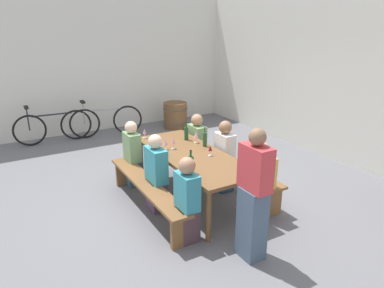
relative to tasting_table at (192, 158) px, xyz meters
The scene contains 25 objects.
ground_plane 0.68m from the tasting_table, ahead, with size 24.00×24.00×0.00m, color slate.
back_wall 3.53m from the tasting_table, 90.00° to the left, with size 14.00×0.20×3.20m, color silver.
side_wall 4.57m from the tasting_table, behind, with size 0.20×7.21×3.20m, color silver.
tasting_table is the anchor object (origin of this frame).
bench_near 0.82m from the tasting_table, 90.00° to the right, with size 2.21×0.30×0.45m.
bench_far 0.82m from the tasting_table, 90.00° to the left, with size 2.21×0.30×0.45m.
wine_bottle_0 0.91m from the tasting_table, 23.01° to the left, with size 0.07×0.07×0.33m.
wine_bottle_1 0.74m from the tasting_table, 31.42° to the right, with size 0.08×0.08×0.32m.
wine_bottle_2 0.42m from the tasting_table, 118.09° to the left, with size 0.06×0.06×0.32m.
wine_bottle_3 0.68m from the tasting_table, 158.12° to the left, with size 0.07×0.07×0.30m.
wine_glass_0 0.54m from the tasting_table, 142.49° to the left, with size 0.08×0.08×0.18m.
wine_glass_1 0.48m from the tasting_table, 142.01° to the right, with size 0.08×0.08×0.18m.
wine_glass_2 1.10m from the tasting_table, 162.85° to the right, with size 0.06×0.06×0.16m.
wine_glass_3 0.41m from the tasting_table, 155.42° to the right, with size 0.07×0.07×0.18m.
wine_glass_4 0.33m from the tasting_table, 41.15° to the left, with size 0.06×0.06×0.15m.
seated_guest_near_0 1.10m from the tasting_table, 146.72° to the right, with size 0.35×0.24×1.11m.
seated_guest_near_1 0.62m from the tasting_table, 87.85° to the right, with size 0.40×0.24×1.15m.
seated_guest_near_2 1.10m from the tasting_table, 33.24° to the right, with size 0.33×0.24×1.11m.
seated_guest_far_0 1.06m from the tasting_table, 145.14° to the left, with size 0.38×0.24×1.09m.
seated_guest_far_1 0.61m from the tasting_table, 90.65° to the left, with size 0.33×0.24×1.17m.
seated_guest_far_2 1.07m from the tasting_table, 34.45° to the left, with size 0.41×0.24×1.08m.
standing_host 1.57m from the tasting_table, ahead, with size 0.39×0.24×1.56m.
wine_barrel 3.95m from the tasting_table, 156.21° to the left, with size 0.64×0.64×0.66m.
parked_bicycle_0 3.81m from the tasting_table, behind, with size 0.35×1.70×0.90m.
parked_bicycle_1 4.16m from the tasting_table, 160.81° to the right, with size 0.20×1.69×0.90m.
Camera 1 is at (4.22, -2.45, 2.60)m, focal length 32.73 mm.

